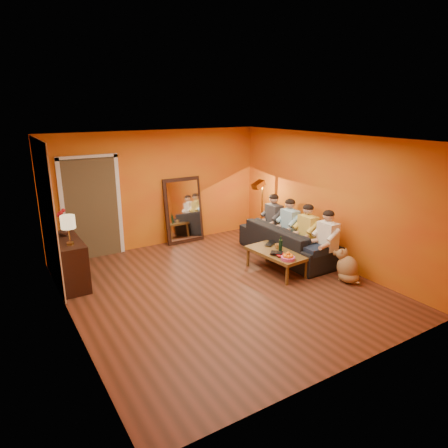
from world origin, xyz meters
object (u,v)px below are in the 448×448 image
dog (348,265)px  tumbler (278,246)px  mirror_frame (184,210)px  person_far_left (327,241)px  person_far_right (274,221)px  vase (63,231)px  table_lamp (69,230)px  sideboard (70,262)px  person_mid_right (290,227)px  wine_bottle (281,244)px  floor_lamp (262,212)px  laptop (273,244)px  coffee_table (276,262)px  sofa (287,241)px  person_mid_left (307,233)px

dog → tumbler: (-0.72, 1.14, 0.15)m
tumbler → mirror_frame: bearing=108.7°
person_far_left → person_far_right: same height
person_far_right → vase: 4.42m
mirror_frame → person_far_right: bearing=-41.1°
table_lamp → dog: bearing=-27.0°
sideboard → person_far_right: 4.38m
person_far_right → vase: size_ratio=6.37×
sideboard → person_mid_right: size_ratio=0.97×
person_far_right → tumbler: person_far_right is taller
wine_bottle → floor_lamp: bearing=64.5°
dog → laptop: size_ratio=1.83×
sideboard → person_mid_right: person_mid_right is taller
table_lamp → person_far_left: (4.37, -1.65, -0.49)m
person_far_left → laptop: size_ratio=3.57×
coffee_table → floor_lamp: bearing=57.7°
floor_lamp → vase: floor_lamp is taller
mirror_frame → sofa: (1.45, -2.03, -0.42)m
table_lamp → wine_bottle: bearing=-19.3°
sideboard → floor_lamp: bearing=1.4°
person_mid_right → dog: bearing=-91.0°
wine_bottle → laptop: size_ratio=0.91×
dog → vase: vase is taller
laptop → sideboard: bearing=129.0°
tumbler → person_mid_right: bearing=35.1°
coffee_table → laptop: laptop is taller
vase → laptop: bearing=-20.7°
person_mid_right → person_far_left: bearing=-90.0°
dog → coffee_table: bearing=127.5°
sofa → laptop: bearing=109.3°
tumbler → person_mid_left: bearing=-1.8°
sideboard → dog: 5.01m
sideboard → floor_lamp: size_ratio=0.82×
mirror_frame → sofa: 2.53m
table_lamp → tumbler: table_lamp is taller
person_far_left → vase: person_far_left is taller
laptop → person_mid_right: bearing=-10.5°
vase → coffee_table: bearing=-26.5°
tumbler → person_far_left: bearing=-37.5°
person_mid_right → laptop: 0.77m
table_lamp → person_far_right: bearing=0.0°
sofa → tumbler: 0.76m
person_mid_left → person_far_right: 1.10m
floor_lamp → wine_bottle: 1.84m
person_mid_left → wine_bottle: bearing=-169.9°
person_far_left → person_far_right: 1.65m
table_lamp → person_mid_right: size_ratio=0.42×
vase → sideboard: bearing=-90.0°
laptop → mirror_frame: bearing=78.1°
dog → laptop: bearing=113.7°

